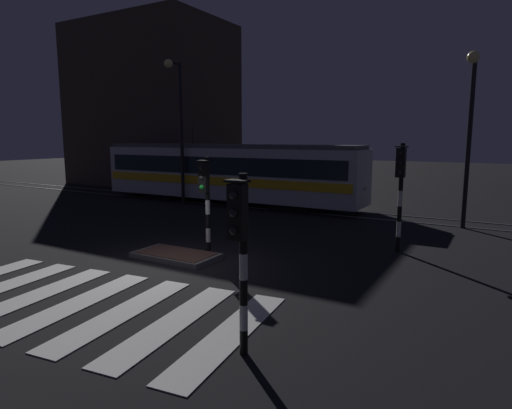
{
  "coord_description": "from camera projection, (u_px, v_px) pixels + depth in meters",
  "views": [
    {
      "loc": [
        7.97,
        -9.08,
        3.63
      ],
      "look_at": [
        0.77,
        3.43,
        1.4
      ],
      "focal_mm": 30.63,
      "sensor_mm": 36.0,
      "label": 1
    }
  ],
  "objects": [
    {
      "name": "rail_far",
      "position": [
        323.0,
        209.0,
        22.22
      ],
      "size": [
        80.0,
        0.12,
        0.03
      ],
      "primitive_type": "cube",
      "color": "#59595E",
      "rests_on": "ground"
    },
    {
      "name": "crosswalk_zebra",
      "position": [
        78.0,
        303.0,
        9.6
      ],
      "size": [
        8.63,
        5.01,
        0.02
      ],
      "color": "silver",
      "rests_on": "ground"
    },
    {
      "name": "traffic_island",
      "position": [
        176.0,
        255.0,
        13.21
      ],
      "size": [
        2.56,
        1.34,
        0.18
      ],
      "color": "slate",
      "rests_on": "ground"
    },
    {
      "name": "traffic_light_corner_near_right",
      "position": [
        240.0,
        239.0,
        7.0
      ],
      "size": [
        0.36,
        0.42,
        3.07
      ],
      "color": "black",
      "rests_on": "ground"
    },
    {
      "name": "ground_plane",
      "position": [
        171.0,
        268.0,
        12.26
      ],
      "size": [
        120.0,
        120.0,
        0.0
      ],
      "primitive_type": "plane",
      "color": "black"
    },
    {
      "name": "street_lamp_trackside_right",
      "position": [
        470.0,
        119.0,
        16.73
      ],
      "size": [
        0.44,
        1.21,
        6.73
      ],
      "color": "black",
      "rests_on": "ground"
    },
    {
      "name": "street_lamp_trackside_left",
      "position": [
        178.0,
        116.0,
        22.97
      ],
      "size": [
        0.44,
        1.21,
        7.53
      ],
      "color": "black",
      "rests_on": "ground"
    },
    {
      "name": "building_backdrop",
      "position": [
        153.0,
        106.0,
        34.34
      ],
      "size": [
        11.55,
        8.0,
        12.15
      ],
      "primitive_type": "cube",
      "color": "#42382D",
      "rests_on": "ground"
    },
    {
      "name": "traffic_light_corner_far_right",
      "position": [
        400.0,
        181.0,
        13.55
      ],
      "size": [
        0.36,
        0.42,
        3.45
      ],
      "color": "black",
      "rests_on": "ground"
    },
    {
      "name": "traffic_light_median_centre",
      "position": [
        206.0,
        192.0,
        13.14
      ],
      "size": [
        0.36,
        0.42,
        3.04
      ],
      "color": "black",
      "rests_on": "ground"
    },
    {
      "name": "rail_near",
      "position": [
        312.0,
        213.0,
        20.99
      ],
      "size": [
        80.0,
        0.12,
        0.03
      ],
      "primitive_type": "cube",
      "color": "#59595E",
      "rests_on": "ground"
    },
    {
      "name": "tram",
      "position": [
        227.0,
        172.0,
        23.99
      ],
      "size": [
        15.53,
        2.58,
        4.15
      ],
      "color": "silver",
      "rests_on": "ground"
    }
  ]
}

